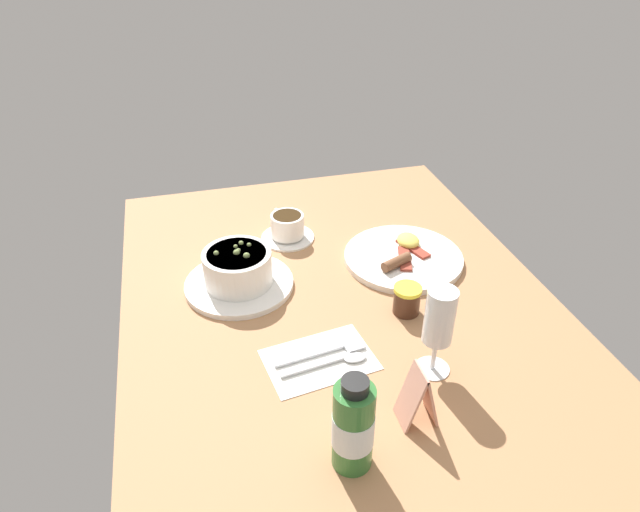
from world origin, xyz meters
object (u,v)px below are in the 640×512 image
(coffee_cup, at_px, (287,227))
(cutlery_setting, at_px, (322,359))
(jam_jar, at_px, (407,300))
(menu_card, at_px, (418,395))
(wine_glass, at_px, (439,321))
(breakfast_plate, at_px, (403,256))
(porridge_bowl, at_px, (238,271))
(sauce_bottle_green, at_px, (353,426))

(coffee_cup, bearing_deg, cutlery_setting, -3.72)
(jam_jar, xyz_separation_m, menu_card, (0.25, -0.08, 0.02))
(cutlery_setting, bearing_deg, wine_glass, 68.64)
(breakfast_plate, bearing_deg, cutlery_setting, -44.70)
(coffee_cup, bearing_deg, breakfast_plate, 55.66)
(porridge_bowl, height_order, sauce_bottle_green, sauce_bottle_green)
(menu_card, bearing_deg, breakfast_plate, 160.71)
(breakfast_plate, bearing_deg, porridge_bowl, -89.12)
(breakfast_plate, bearing_deg, coffee_cup, -124.34)
(coffee_cup, distance_m, breakfast_plate, 0.27)
(porridge_bowl, height_order, wine_glass, wine_glass)
(cutlery_setting, xyz_separation_m, jam_jar, (-0.09, 0.19, 0.03))
(coffee_cup, bearing_deg, jam_jar, 26.84)
(sauce_bottle_green, xyz_separation_m, menu_card, (-0.05, 0.12, -0.02))
(sauce_bottle_green, height_order, menu_card, sauce_bottle_green)
(cutlery_setting, height_order, menu_card, menu_card)
(cutlery_setting, bearing_deg, jam_jar, 114.42)
(cutlery_setting, xyz_separation_m, menu_card, (0.16, 0.11, 0.05))
(sauce_bottle_green, bearing_deg, jam_jar, 145.65)
(porridge_bowl, xyz_separation_m, menu_card, (0.41, 0.22, 0.01))
(porridge_bowl, distance_m, breakfast_plate, 0.36)
(jam_jar, bearing_deg, cutlery_setting, -65.58)
(coffee_cup, height_order, sauce_bottle_green, sauce_bottle_green)
(cutlery_setting, height_order, sauce_bottle_green, sauce_bottle_green)
(jam_jar, bearing_deg, coffee_cup, -153.16)
(cutlery_setting, bearing_deg, menu_card, 33.77)
(sauce_bottle_green, xyz_separation_m, breakfast_plate, (-0.46, 0.26, -0.06))
(cutlery_setting, distance_m, coffee_cup, 0.41)
(cutlery_setting, xyz_separation_m, wine_glass, (0.07, 0.18, 0.10))
(porridge_bowl, bearing_deg, menu_card, 27.72)
(cutlery_setting, height_order, coffee_cup, coffee_cup)
(sauce_bottle_green, bearing_deg, menu_card, 112.40)
(cutlery_setting, bearing_deg, coffee_cup, 176.28)
(porridge_bowl, relative_size, menu_card, 2.16)
(wine_glass, xyz_separation_m, jam_jar, (-0.16, 0.01, -0.08))
(porridge_bowl, bearing_deg, breakfast_plate, 90.88)
(porridge_bowl, xyz_separation_m, cutlery_setting, (0.25, 0.11, -0.04))
(wine_glass, height_order, jam_jar, wine_glass)
(menu_card, bearing_deg, sauce_bottle_green, -67.60)
(breakfast_plate, bearing_deg, jam_jar, -20.27)
(jam_jar, bearing_deg, wine_glass, -5.28)
(menu_card, bearing_deg, coffee_cup, -171.96)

